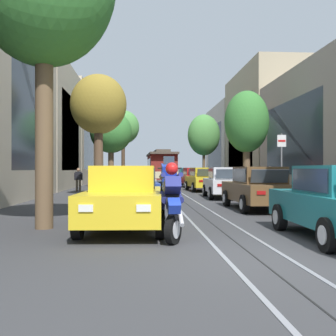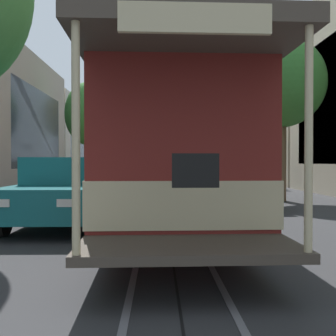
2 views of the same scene
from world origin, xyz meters
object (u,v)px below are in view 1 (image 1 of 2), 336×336
at_px(street_tree_kerb_right_second, 247,123).
at_px(street_tree_kerb_right_mid, 204,135).
at_px(motorcycle_with_rider, 171,196).
at_px(parked_car_white_mid_right, 225,182).
at_px(parked_car_yellow_fourth_right, 203,179).
at_px(pedestrian_on_left_pavement, 78,178).
at_px(parked_car_blue_second_left, 134,186).
at_px(parked_car_red_fifth_right, 194,177).
at_px(parked_car_silver_fourth_left, 137,179).
at_px(cable_car_trolley, 161,167).
at_px(parked_car_white_mid_left, 137,181).
at_px(street_tree_kerb_left_second, 99,106).
at_px(parked_car_teal_sixth_right, 187,176).
at_px(parked_car_brown_second_right, 258,188).
at_px(parked_car_yellow_near_left, 124,197).
at_px(fire_hydrant, 94,197).
at_px(street_sign_post, 282,161).
at_px(parked_car_brown_fifth_left, 135,177).
at_px(street_tree_kerb_left_mid, 111,133).
at_px(street_tree_kerb_left_fourth, 123,128).
at_px(pedestrian_on_right_pavement, 270,179).

bearing_deg(street_tree_kerb_right_second, street_tree_kerb_right_mid, 90.42).
bearing_deg(motorcycle_with_rider, parked_car_white_mid_right, 72.94).
height_order(parked_car_yellow_fourth_right, pedestrian_on_left_pavement, parked_car_yellow_fourth_right).
bearing_deg(motorcycle_with_rider, parked_car_blue_second_left, 96.64).
bearing_deg(parked_car_red_fifth_right, street_tree_kerb_right_second, -76.14).
height_order(parked_car_silver_fourth_left, cable_car_trolley, cable_car_trolley).
relative_size(parked_car_white_mid_left, street_tree_kerb_left_second, 0.66).
bearing_deg(street_tree_kerb_left_second, parked_car_blue_second_left, -70.93).
relative_size(parked_car_white_mid_left, parked_car_teal_sixth_right, 1.01).
xyz_separation_m(parked_car_brown_second_right, parked_car_red_fifth_right, (-0.05, 17.86, 0.00)).
bearing_deg(parked_car_yellow_near_left, fire_hydrant, 104.32).
height_order(cable_car_trolley, motorcycle_with_rider, cable_car_trolley).
xyz_separation_m(street_tree_kerb_left_second, street_sign_post, (7.99, -6.34, -3.13)).
relative_size(parked_car_yellow_fourth_right, parked_car_red_fifth_right, 1.00).
relative_size(parked_car_brown_fifth_left, street_tree_kerb_left_mid, 0.71).
height_order(parked_car_red_fifth_right, motorcycle_with_rider, motorcycle_with_rider).
bearing_deg(street_sign_post, parked_car_white_mid_left, 131.12).
xyz_separation_m(parked_car_red_fifth_right, street_tree_kerb_left_second, (-6.62, -10.28, 4.14)).
height_order(parked_car_yellow_fourth_right, street_tree_kerb_left_mid, street_tree_kerb_left_mid).
bearing_deg(street_tree_kerb_left_second, parked_car_yellow_near_left, -81.01).
distance_m(street_tree_kerb_left_fourth, fire_hydrant, 28.25).
xyz_separation_m(parked_car_silver_fourth_left, pedestrian_on_left_pavement, (-3.83, -1.94, 0.07)).
height_order(parked_car_yellow_near_left, parked_car_white_mid_left, same).
relative_size(pedestrian_on_left_pavement, fire_hydrant, 1.84).
bearing_deg(street_tree_kerb_left_second, motorcycle_with_rider, -77.82).
bearing_deg(street_tree_kerb_right_mid, pedestrian_on_right_pavement, -86.18).
xyz_separation_m(parked_car_white_mid_left, fire_hydrant, (-1.59, -7.05, -0.38)).
xyz_separation_m(street_tree_kerb_left_second, street_tree_kerb_left_mid, (-0.13, 10.69, -0.50)).
distance_m(parked_car_blue_second_left, parked_car_brown_second_right, 4.88).
relative_size(parked_car_silver_fourth_left, motorcycle_with_rider, 2.34).
relative_size(street_tree_kerb_left_second, motorcycle_with_rider, 3.58).
height_order(street_tree_kerb_left_fourth, pedestrian_on_right_pavement, street_tree_kerb_left_fourth).
height_order(parked_car_yellow_near_left, parked_car_red_fifth_right, same).
distance_m(parked_car_silver_fourth_left, motorcycle_with_rider, 20.42).
bearing_deg(parked_car_red_fifth_right, street_tree_kerb_left_fourth, 119.97).
bearing_deg(street_tree_kerb_left_mid, parked_car_silver_fourth_left, -62.15).
height_order(parked_car_silver_fourth_left, fire_hydrant, parked_car_silver_fourth_left).
bearing_deg(parked_car_silver_fourth_left, street_tree_kerb_right_mid, 59.28).
bearing_deg(parked_car_yellow_fourth_right, fire_hydrant, -118.28).
relative_size(parked_car_yellow_fourth_right, street_tree_kerb_left_second, 0.66).
bearing_deg(street_tree_kerb_left_fourth, street_sign_post, -74.50).
bearing_deg(parked_car_brown_fifth_left, street_tree_kerb_left_fourth, 99.10).
bearing_deg(pedestrian_on_right_pavement, parked_car_blue_second_left, -139.78).
height_order(parked_car_white_mid_left, parked_car_brown_second_right, same).
height_order(parked_car_brown_second_right, parked_car_yellow_fourth_right, same).
relative_size(parked_car_teal_sixth_right, pedestrian_on_right_pavement, 2.67).
bearing_deg(street_tree_kerb_left_fourth, parked_car_white_mid_right, -74.72).
height_order(parked_car_teal_sixth_right, street_tree_kerb_left_fourth, street_tree_kerb_left_fourth).
distance_m(parked_car_brown_second_right, fire_hydrant, 6.24).
relative_size(parked_car_white_mid_right, cable_car_trolley, 0.48).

